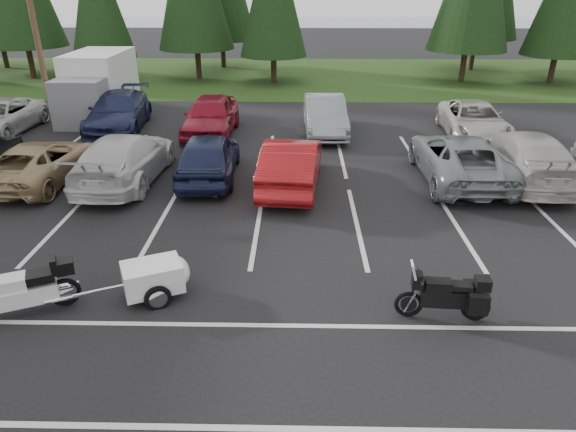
{
  "coord_description": "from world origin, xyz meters",
  "views": [
    {
      "loc": [
        1.58,
        -11.58,
        6.13
      ],
      "look_at": [
        1.35,
        -0.5,
        0.95
      ],
      "focal_mm": 32.0,
      "sensor_mm": 36.0,
      "label": 1
    }
  ],
  "objects_px": {
    "car_near_2": "(41,162)",
    "car_far_2": "(211,116)",
    "car_near_4": "(208,156)",
    "car_near_6": "(459,158)",
    "car_far_1": "(118,112)",
    "car_far_4": "(474,120)",
    "car_near_7": "(522,156)",
    "car_far_3": "(325,115)",
    "box_truck": "(94,87)",
    "adventure_motorcycle": "(444,291)",
    "utility_pole": "(32,13)",
    "cargo_trailer": "(153,280)",
    "car_near_5": "(292,163)",
    "touring_motorcycle": "(16,285)",
    "car_near_3": "(125,158)"
  },
  "relations": [
    {
      "from": "utility_pole",
      "to": "adventure_motorcycle",
      "type": "relative_size",
      "value": 4.41
    },
    {
      "from": "box_truck",
      "to": "car_far_2",
      "type": "relative_size",
      "value": 1.14
    },
    {
      "from": "car_near_4",
      "to": "car_near_6",
      "type": "xyz_separation_m",
      "value": [
        8.23,
        0.04,
        -0.02
      ]
    },
    {
      "from": "car_near_5",
      "to": "car_far_1",
      "type": "bearing_deg",
      "value": -35.9
    },
    {
      "from": "car_near_2",
      "to": "car_far_4",
      "type": "relative_size",
      "value": 0.95
    },
    {
      "from": "car_far_1",
      "to": "car_far_4",
      "type": "distance_m",
      "value": 15.19
    },
    {
      "from": "car_far_1",
      "to": "car_near_5",
      "type": "bearing_deg",
      "value": -46.39
    },
    {
      "from": "car_far_3",
      "to": "car_far_2",
      "type": "bearing_deg",
      "value": -176.74
    },
    {
      "from": "car_near_2",
      "to": "car_near_4",
      "type": "xyz_separation_m",
      "value": [
        5.4,
        0.4,
        0.11
      ]
    },
    {
      "from": "box_truck",
      "to": "car_near_7",
      "type": "bearing_deg",
      "value": -25.1
    },
    {
      "from": "car_near_7",
      "to": "car_far_3",
      "type": "distance_m",
      "value": 8.22
    },
    {
      "from": "utility_pole",
      "to": "car_near_3",
      "type": "bearing_deg",
      "value": -52.75
    },
    {
      "from": "box_truck",
      "to": "adventure_motorcycle",
      "type": "relative_size",
      "value": 2.74
    },
    {
      "from": "car_near_5",
      "to": "cargo_trailer",
      "type": "xyz_separation_m",
      "value": [
        -2.8,
        -6.33,
        -0.38
      ]
    },
    {
      "from": "car_near_4",
      "to": "adventure_motorcycle",
      "type": "distance_m",
      "value": 9.61
    },
    {
      "from": "car_far_1",
      "to": "car_near_3",
      "type": "bearing_deg",
      "value": -75.74
    },
    {
      "from": "box_truck",
      "to": "car_near_5",
      "type": "relative_size",
      "value": 1.18
    },
    {
      "from": "car_near_7",
      "to": "car_near_6",
      "type": "bearing_deg",
      "value": 2.86
    },
    {
      "from": "car_near_4",
      "to": "cargo_trailer",
      "type": "xyz_separation_m",
      "value": [
        -0.04,
        -7.03,
        -0.38
      ]
    },
    {
      "from": "car_far_3",
      "to": "box_truck",
      "type": "bearing_deg",
      "value": 164.89
    },
    {
      "from": "car_far_2",
      "to": "car_far_4",
      "type": "relative_size",
      "value": 0.96
    },
    {
      "from": "car_near_4",
      "to": "cargo_trailer",
      "type": "distance_m",
      "value": 7.04
    },
    {
      "from": "car_near_4",
      "to": "car_far_3",
      "type": "height_order",
      "value": "car_far_3"
    },
    {
      "from": "utility_pole",
      "to": "car_near_7",
      "type": "height_order",
      "value": "utility_pole"
    },
    {
      "from": "car_near_7",
      "to": "adventure_motorcycle",
      "type": "relative_size",
      "value": 2.74
    },
    {
      "from": "car_far_2",
      "to": "utility_pole",
      "type": "bearing_deg",
      "value": 163.59
    },
    {
      "from": "car_near_4",
      "to": "car_near_7",
      "type": "relative_size",
      "value": 0.81
    },
    {
      "from": "utility_pole",
      "to": "cargo_trailer",
      "type": "relative_size",
      "value": 5.22
    },
    {
      "from": "car_near_2",
      "to": "car_near_6",
      "type": "height_order",
      "value": "car_near_6"
    },
    {
      "from": "utility_pole",
      "to": "car_near_6",
      "type": "xyz_separation_m",
      "value": [
        16.86,
        -7.47,
        -3.94
      ]
    },
    {
      "from": "utility_pole",
      "to": "car_near_2",
      "type": "distance_m",
      "value": 9.45
    },
    {
      "from": "car_near_2",
      "to": "car_near_6",
      "type": "bearing_deg",
      "value": -174.81
    },
    {
      "from": "car_near_7",
      "to": "cargo_trailer",
      "type": "height_order",
      "value": "car_near_7"
    },
    {
      "from": "utility_pole",
      "to": "car_far_3",
      "type": "relative_size",
      "value": 1.9
    },
    {
      "from": "car_far_2",
      "to": "cargo_trailer",
      "type": "height_order",
      "value": "car_far_2"
    },
    {
      "from": "car_near_6",
      "to": "adventure_motorcycle",
      "type": "xyz_separation_m",
      "value": [
        -2.43,
        -7.71,
        -0.13
      ]
    },
    {
      "from": "car_near_2",
      "to": "car_far_2",
      "type": "bearing_deg",
      "value": -127.26
    },
    {
      "from": "car_near_7",
      "to": "touring_motorcycle",
      "type": "distance_m",
      "value": 14.99
    },
    {
      "from": "utility_pole",
      "to": "car_far_4",
      "type": "bearing_deg",
      "value": -7.41
    },
    {
      "from": "car_near_2",
      "to": "touring_motorcycle",
      "type": "distance_m",
      "value": 7.87
    },
    {
      "from": "utility_pole",
      "to": "car_near_3",
      "type": "height_order",
      "value": "utility_pole"
    },
    {
      "from": "car_near_4",
      "to": "car_far_4",
      "type": "relative_size",
      "value": 0.89
    },
    {
      "from": "car_far_1",
      "to": "cargo_trailer",
      "type": "relative_size",
      "value": 3.13
    },
    {
      "from": "car_near_3",
      "to": "car_near_6",
      "type": "relative_size",
      "value": 1.0
    },
    {
      "from": "car_near_4",
      "to": "car_near_5",
      "type": "xyz_separation_m",
      "value": [
        2.76,
        -0.71,
        0.01
      ]
    },
    {
      "from": "utility_pole",
      "to": "car_far_1",
      "type": "distance_m",
      "value": 5.62
    },
    {
      "from": "car_near_5",
      "to": "car_far_2",
      "type": "relative_size",
      "value": 0.97
    },
    {
      "from": "car_near_2",
      "to": "adventure_motorcycle",
      "type": "relative_size",
      "value": 2.36
    },
    {
      "from": "car_near_2",
      "to": "car_far_2",
      "type": "xyz_separation_m",
      "value": [
        4.68,
        5.47,
        0.17
      ]
    },
    {
      "from": "car_far_3",
      "to": "car_far_4",
      "type": "xyz_separation_m",
      "value": [
        6.17,
        -0.44,
        -0.07
      ]
    }
  ]
}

